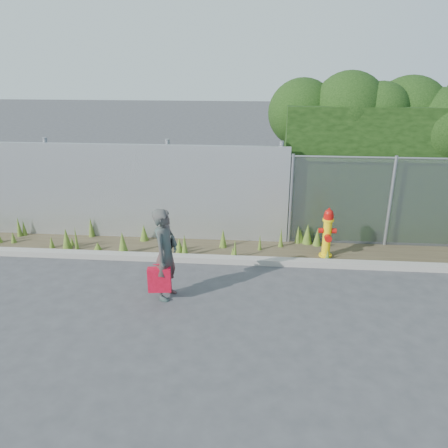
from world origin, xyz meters
The scene contains 10 objects.
ground centered at (0.00, 0.00, 0.00)m, with size 80.00×80.00×0.00m, color #3A3A3D.
curb centered at (0.00, 1.80, 0.06)m, with size 16.00×0.22×0.12m, color gray.
weed_strip centered at (-0.28, 2.44, 0.14)m, with size 16.00×1.28×0.55m.
corrugated_fence centered at (-3.25, 3.01, 1.10)m, with size 8.50×0.21×2.30m.
chainlink_fence centered at (4.25, 3.00, 1.03)m, with size 6.50×0.07×2.05m.
hedge centered at (4.30, 4.04, 2.14)m, with size 7.70×2.10×3.79m.
fire_hydrant centered at (1.79, 2.26, 0.53)m, with size 0.37×0.33×1.09m.
woman centered at (-1.21, 0.34, 0.82)m, with size 0.60×0.39×1.63m, color #0F6057.
red_tote_bag centered at (-1.30, 0.17, 0.41)m, with size 0.39×0.14×0.51m.
black_shoulder_bag centered at (-1.22, 0.49, 0.96)m, with size 0.22×0.09×0.16m.
Camera 1 is at (0.37, -6.34, 3.92)m, focal length 35.00 mm.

